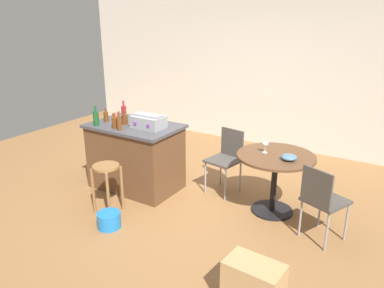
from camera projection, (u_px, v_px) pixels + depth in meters
ground_plane at (185, 201)px, 4.95m from camera, size 8.80×8.80×0.00m
back_wall at (267, 72)px, 6.74m from camera, size 8.00×0.10×2.70m
kitchen_island at (136, 156)px, 5.22m from camera, size 1.24×0.80×0.92m
wooden_stool at (107, 178)px, 4.56m from camera, size 0.33×0.33×0.62m
dining_table at (275, 169)px, 4.51m from camera, size 0.94×0.94×0.75m
folding_chair_near at (322, 198)px, 3.93m from camera, size 0.53×0.53×0.86m
folding_chair_far at (227, 156)px, 5.08m from camera, size 0.47×0.47×0.87m
toolbox at (148, 121)px, 4.91m from camera, size 0.42×0.29×0.18m
bottle_0 at (119, 123)px, 4.81m from camera, size 0.06×0.06×0.25m
bottle_1 at (106, 116)px, 5.20m from camera, size 0.07×0.07×0.19m
bottle_2 at (125, 119)px, 5.07m from camera, size 0.08×0.08×0.19m
bottle_3 at (96, 118)px, 5.01m from camera, size 0.08×0.08×0.27m
bottle_4 at (115, 122)px, 4.90m from camera, size 0.07×0.07×0.20m
bottle_5 at (124, 112)px, 5.29m from camera, size 0.07×0.07×0.27m
cup_0 at (115, 116)px, 5.30m from camera, size 0.12×0.08×0.10m
cup_1 at (138, 118)px, 5.27m from camera, size 0.12×0.08×0.08m
wine_glass at (265, 144)px, 4.50m from camera, size 0.07×0.07×0.14m
serving_bowl at (289, 157)px, 4.29m from camera, size 0.18×0.18×0.07m
cardboard_box at (253, 286)px, 3.08m from camera, size 0.49×0.32×0.44m
plastic_bucket at (109, 220)px, 4.32m from camera, size 0.27×0.27×0.18m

